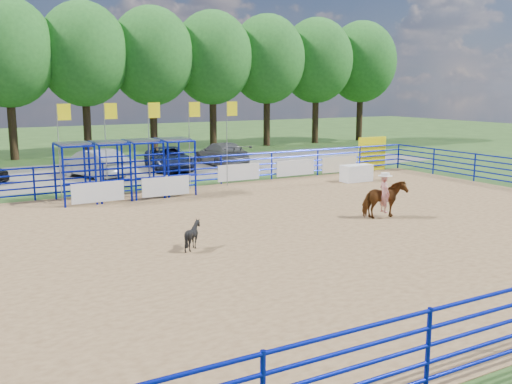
{
  "coord_description": "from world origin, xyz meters",
  "views": [
    {
      "loc": [
        -9.45,
        -16.0,
        4.87
      ],
      "look_at": [
        0.03,
        1.0,
        1.3
      ],
      "focal_mm": 40.0,
      "sensor_mm": 36.0,
      "label": 1
    }
  ],
  "objects_px": {
    "calf": "(193,235)",
    "car_b": "(94,163)",
    "horse_and_rider": "(384,196)",
    "car_c": "(169,158)",
    "announcer_table": "(356,173)",
    "car_d": "(221,154)"
  },
  "relations": [
    {
      "from": "horse_and_rider",
      "to": "car_b",
      "type": "distance_m",
      "value": 16.9
    },
    {
      "from": "horse_and_rider",
      "to": "calf",
      "type": "bearing_deg",
      "value": -177.14
    },
    {
      "from": "announcer_table",
      "to": "car_b",
      "type": "xyz_separation_m",
      "value": [
        -11.66,
        8.09,
        0.33
      ]
    },
    {
      "from": "announcer_table",
      "to": "calf",
      "type": "height_order",
      "value": "announcer_table"
    },
    {
      "from": "car_b",
      "to": "car_d",
      "type": "height_order",
      "value": "car_b"
    },
    {
      "from": "announcer_table",
      "to": "horse_and_rider",
      "type": "relative_size",
      "value": 0.67
    },
    {
      "from": "car_c",
      "to": "announcer_table",
      "type": "bearing_deg",
      "value": -44.7
    },
    {
      "from": "announcer_table",
      "to": "car_b",
      "type": "height_order",
      "value": "car_b"
    },
    {
      "from": "horse_and_rider",
      "to": "car_d",
      "type": "height_order",
      "value": "horse_and_rider"
    },
    {
      "from": "car_b",
      "to": "horse_and_rider",
      "type": "bearing_deg",
      "value": 93.99
    },
    {
      "from": "calf",
      "to": "car_c",
      "type": "bearing_deg",
      "value": -19.21
    },
    {
      "from": "car_b",
      "to": "car_d",
      "type": "distance_m",
      "value": 8.38
    },
    {
      "from": "announcer_table",
      "to": "horse_and_rider",
      "type": "bearing_deg",
      "value": -122.14
    },
    {
      "from": "calf",
      "to": "car_d",
      "type": "relative_size",
      "value": 0.17
    },
    {
      "from": "horse_and_rider",
      "to": "calf",
      "type": "relative_size",
      "value": 2.79
    },
    {
      "from": "calf",
      "to": "car_c",
      "type": "xyz_separation_m",
      "value": [
        5.51,
        16.66,
        0.23
      ]
    },
    {
      "from": "car_d",
      "to": "announcer_table",
      "type": "bearing_deg",
      "value": 110.55
    },
    {
      "from": "car_b",
      "to": "car_d",
      "type": "xyz_separation_m",
      "value": [
        8.29,
        1.21,
        -0.05
      ]
    },
    {
      "from": "car_c",
      "to": "horse_and_rider",
      "type": "bearing_deg",
      "value": -74.01
    },
    {
      "from": "horse_and_rider",
      "to": "calf",
      "type": "height_order",
      "value": "horse_and_rider"
    },
    {
      "from": "calf",
      "to": "car_b",
      "type": "xyz_separation_m",
      "value": [
        0.84,
        15.74,
        0.33
      ]
    },
    {
      "from": "horse_and_rider",
      "to": "car_c",
      "type": "bearing_deg",
      "value": 98.5
    }
  ]
}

